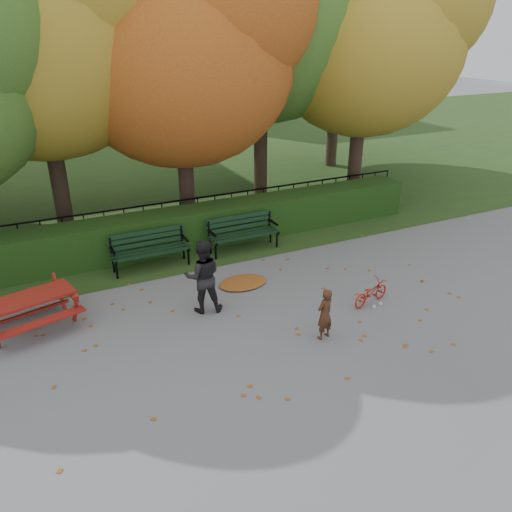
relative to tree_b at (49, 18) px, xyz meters
name	(u,v)px	position (x,y,z in m)	size (l,w,h in m)	color
ground	(271,331)	(2.44, -6.75, -5.40)	(90.00, 90.00, 0.00)	slate
grass_strip	(116,164)	(2.44, 7.25, -5.40)	(90.00, 90.00, 0.00)	#1F3B16
building_right	(184,15)	(10.44, 21.25, 0.60)	(9.00, 6.00, 12.00)	#BDB192
hedge	(191,228)	(2.44, -2.25, -4.90)	(13.00, 0.90, 1.00)	black
iron_fence	(181,217)	(2.44, -1.45, -4.87)	(14.00, 0.04, 1.02)	black
tree_b	(49,18)	(0.00, 0.00, 0.00)	(6.72, 6.40, 8.79)	black
tree_c	(194,44)	(3.28, -0.78, -0.58)	(6.30, 6.00, 8.00)	black
tree_e	(380,32)	(8.97, -0.98, -0.32)	(6.09, 5.80, 8.16)	black
tree_g	(351,23)	(10.78, 3.02, -0.03)	(6.30, 6.00, 8.55)	black
bench_left	(149,247)	(1.14, -3.04, -4.88)	(1.80, 0.57, 0.88)	black
bench_right	(242,230)	(3.54, -3.04, -4.88)	(1.80, 0.57, 0.88)	black
picnic_table	(29,304)	(-1.57, -4.72, -4.87)	(1.87, 1.65, 0.78)	maroon
leaf_pile	(243,282)	(2.75, -4.80, -5.36)	(1.10, 0.76, 0.08)	#652C0F
leaf_scatter	(264,323)	(2.44, -6.45, -5.40)	(9.00, 5.70, 0.01)	#652C0F
child	(325,314)	(3.20, -7.36, -4.90)	(0.36, 0.24, 1.00)	#402414
adult	(203,276)	(1.58, -5.48, -4.64)	(0.74, 0.58, 1.52)	black
bicycle	(371,292)	(4.76, -6.72, -5.15)	(0.33, 0.96, 0.50)	#AC1D0F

